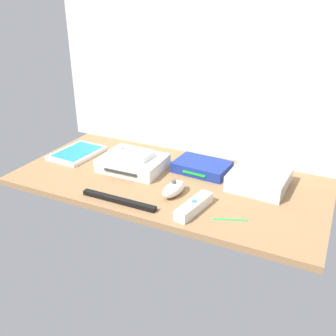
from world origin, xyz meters
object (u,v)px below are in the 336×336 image
object	(u,v)px
game_case	(77,153)
remote_nunchuk	(174,189)
mini_computer	(259,179)
game_console	(133,163)
remote_classic_pad	(132,153)
stylus_pen	(230,219)
remote_wand	(194,206)
network_router	(202,167)
sensor_bar	(119,200)

from	to	relation	value
game_case	remote_nunchuk	xyz separation A→B (cm)	(45.25, -12.04, 1.28)
mini_computer	remote_nunchuk	xyz separation A→B (cm)	(-21.51, -16.51, -0.60)
game_console	remote_classic_pad	xyz separation A→B (cm)	(-0.77, 0.72, 3.21)
game_case	stylus_pen	distance (cm)	66.98
remote_wand	remote_nunchuk	distance (cm)	10.66
remote_classic_pad	mini_computer	bearing A→B (deg)	9.88
remote_wand	remote_nunchuk	size ratio (longest dim) A/B	1.44
game_console	remote_wand	world-z (taller)	game_console
mini_computer	network_router	distance (cm)	20.02
game_console	sensor_bar	size ratio (longest dim) A/B	0.89
remote_classic_pad	game_case	bearing A→B (deg)	-178.92
mini_computer	stylus_pen	xyz separation A→B (cm)	(-2.19, -22.26, -2.29)
sensor_bar	game_case	bearing A→B (deg)	145.02
mini_computer	network_router	world-z (taller)	mini_computer
mini_computer	game_case	size ratio (longest dim) A/B	0.90
mini_computer	remote_nunchuk	world-z (taller)	mini_computer
game_case	remote_nunchuk	size ratio (longest dim) A/B	1.88
stylus_pen	game_case	bearing A→B (deg)	164.59
game_console	stylus_pen	distance (cm)	42.93
mini_computer	game_case	bearing A→B (deg)	-176.17
sensor_bar	stylus_pen	xyz separation A→B (cm)	(31.69, 5.20, -0.35)
network_router	stylus_pen	size ratio (longest dim) A/B	2.09
mini_computer	remote_nunchuk	distance (cm)	27.12
mini_computer	remote_classic_pad	distance (cm)	43.04
network_router	remote_classic_pad	world-z (taller)	remote_classic_pad
game_case	mini_computer	bearing A→B (deg)	7.47
remote_nunchuk	remote_classic_pad	world-z (taller)	remote_classic_pad
mini_computer	sensor_bar	distance (cm)	43.65
stylus_pen	mini_computer	bearing A→B (deg)	84.38
game_case	remote_nunchuk	world-z (taller)	remote_nunchuk
remote_wand	sensor_bar	xyz separation A→B (cm)	(-21.27, -5.11, -0.81)
mini_computer	stylus_pen	size ratio (longest dim) A/B	1.98
sensor_bar	stylus_pen	bearing A→B (deg)	9.29
mini_computer	game_console	bearing A→B (deg)	-171.90
game_console	network_router	distance (cm)	23.57
network_router	remote_nunchuk	world-z (taller)	remote_nunchuk
remote_classic_pad	remote_wand	bearing A→B (deg)	-26.79
network_router	sensor_bar	world-z (taller)	network_router
sensor_bar	stylus_pen	world-z (taller)	sensor_bar
game_case	remote_wand	world-z (taller)	remote_wand
remote_nunchuk	sensor_bar	xyz separation A→B (cm)	(-12.37, -10.95, -1.34)
remote_classic_pad	stylus_pen	xyz separation A→B (cm)	(40.44, -17.03, -5.06)
network_router	game_case	bearing A→B (deg)	-167.58
game_console	mini_computer	bearing A→B (deg)	7.01
remote_nunchuk	remote_classic_pad	size ratio (longest dim) A/B	0.71
game_console	sensor_bar	xyz separation A→B (cm)	(7.98, -21.50, -1.50)
game_console	stylus_pen	size ratio (longest dim) A/B	2.37
remote_wand	network_router	bearing A→B (deg)	116.03
network_router	remote_nunchuk	xyz separation A→B (cm)	(-1.67, -18.95, 0.34)
stylus_pen	game_console	bearing A→B (deg)	157.66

